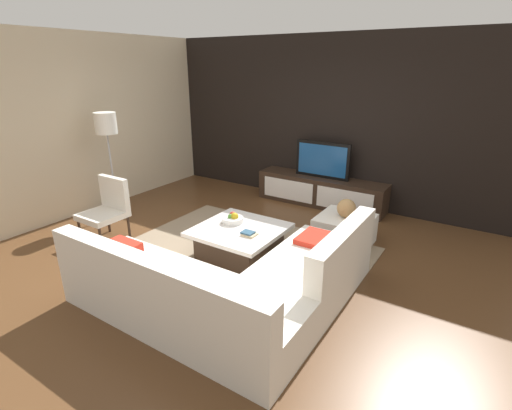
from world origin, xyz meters
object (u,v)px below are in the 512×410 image
at_px(book_stack, 249,234).
at_px(fruit_bowl, 233,219).
at_px(decorative_ball, 346,208).
at_px(media_console, 321,191).
at_px(floor_lamp, 106,130).
at_px(television, 322,160).
at_px(ottoman, 344,231).
at_px(accent_chair_near, 108,206).
at_px(coffee_table, 240,241).
at_px(sectional_couch, 232,286).

bearing_deg(book_stack, fruit_bowl, 151.07).
bearing_deg(decorative_ball, media_console, 125.78).
xyz_separation_m(decorative_ball, book_stack, (-0.79, -1.15, -0.12)).
bearing_deg(book_stack, floor_lamp, 175.96).
distance_m(media_console, decorative_ball, 1.58).
relative_size(fruit_bowl, book_stack, 1.59).
bearing_deg(floor_lamp, book_stack, -4.04).
bearing_deg(television, book_stack, -87.10).
xyz_separation_m(fruit_bowl, book_stack, (0.40, -0.22, -0.03)).
bearing_deg(decorative_ball, ottoman, 0.00).
xyz_separation_m(floor_lamp, fruit_bowl, (2.33, 0.03, -0.96)).
height_order(accent_chair_near, fruit_bowl, accent_chair_near).
height_order(coffee_table, fruit_bowl, fruit_bowl).
bearing_deg(ottoman, television, 125.77).
height_order(accent_chair_near, floor_lamp, floor_lamp).
bearing_deg(television, accent_chair_near, -123.76).
bearing_deg(media_console, coffee_table, -92.49).
xyz_separation_m(sectional_couch, ottoman, (0.40, 2.04, -0.08)).
height_order(media_console, television, television).
distance_m(sectional_couch, coffee_table, 1.18).
xyz_separation_m(floor_lamp, ottoman, (3.52, 0.96, -1.18)).
bearing_deg(accent_chair_near, fruit_bowl, 27.12).
relative_size(coffee_table, decorative_ball, 4.17).
relative_size(media_console, sectional_couch, 0.90).
distance_m(media_console, accent_chair_near, 3.46).
distance_m(coffee_table, accent_chair_near, 1.92).
height_order(media_console, decorative_ball, decorative_ball).
xyz_separation_m(accent_chair_near, book_stack, (2.04, 0.45, -0.09)).
height_order(television, coffee_table, television).
distance_m(ottoman, decorative_ball, 0.33).
relative_size(floor_lamp, ottoman, 2.35).
bearing_deg(ottoman, book_stack, -124.44).
distance_m(television, accent_chair_near, 3.46).
bearing_deg(decorative_ball, floor_lamp, -164.79).
bearing_deg(fruit_bowl, media_console, 82.75).
bearing_deg(book_stack, ottoman, 55.56).
bearing_deg(coffee_table, ottoman, 45.57).
height_order(ottoman, decorative_ball, decorative_ball).
bearing_deg(accent_chair_near, sectional_couch, -5.39).
xyz_separation_m(sectional_couch, floor_lamp, (-3.13, 1.08, 1.10)).
height_order(media_console, fruit_bowl, fruit_bowl).
xyz_separation_m(ottoman, fruit_bowl, (-1.19, -0.93, 0.23)).
xyz_separation_m(media_console, fruit_bowl, (-0.28, -2.19, 0.18)).
relative_size(sectional_couch, decorative_ball, 9.88).
height_order(ottoman, book_stack, book_stack).
bearing_deg(sectional_couch, book_stack, 113.86).
relative_size(floor_lamp, fruit_bowl, 5.87).
distance_m(sectional_couch, ottoman, 2.08).
xyz_separation_m(coffee_table, ottoman, (1.01, 1.03, -0.00)).
distance_m(coffee_table, ottoman, 1.44).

